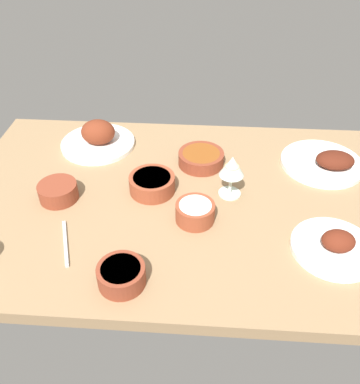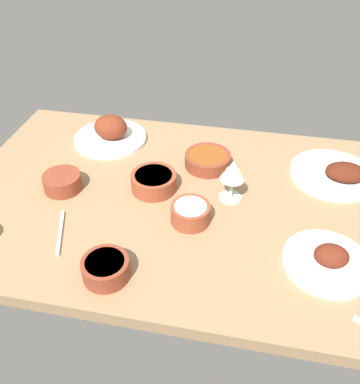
{
  "view_description": "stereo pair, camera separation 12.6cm",
  "coord_description": "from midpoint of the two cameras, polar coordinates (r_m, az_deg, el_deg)",
  "views": [
    {
      "loc": [
        6.81,
        -97.77,
        85.37
      ],
      "look_at": [
        0.0,
        0.0,
        6.0
      ],
      "focal_mm": 38.28,
      "sensor_mm": 36.0,
      "label": 1
    },
    {
      "loc": [
        19.29,
        -96.09,
        85.37
      ],
      "look_at": [
        0.0,
        0.0,
        6.0
      ],
      "focal_mm": 38.28,
      "sensor_mm": 36.0,
      "label": 2
    }
  ],
  "objects": [
    {
      "name": "bowl_onions",
      "position": [
        1.32,
        -13.5,
        1.35
      ],
      "size": [
        11.92,
        11.92,
        5.22
      ],
      "color": "brown",
      "rests_on": "dining_table"
    },
    {
      "name": "bowl_sauce",
      "position": [
        1.04,
        -6.87,
        -10.63
      ],
      "size": [
        11.92,
        11.92,
        5.36
      ],
      "color": "brown",
      "rests_on": "dining_table"
    },
    {
      "name": "plate_near_viewer",
      "position": [
        1.45,
        23.36,
        2.29
      ],
      "size": [
        27.74,
        27.74,
        6.81
      ],
      "color": "white",
      "rests_on": "dining_table"
    },
    {
      "name": "wine_glass",
      "position": [
        1.23,
        10.3,
        2.62
      ],
      "size": [
        7.6,
        7.6,
        14.0
      ],
      "color": "silver",
      "rests_on": "dining_table"
    },
    {
      "name": "plate_far_side",
      "position": [
        1.15,
        22.97,
        -8.93
      ],
      "size": [
        22.72,
        22.72,
        6.82
      ],
      "color": "white",
      "rests_on": "dining_table"
    },
    {
      "name": "bowl_cream",
      "position": [
        1.17,
        4.54,
        -3.04
      ],
      "size": [
        11.37,
        11.37,
        5.64
      ],
      "color": "brown",
      "rests_on": "dining_table"
    },
    {
      "name": "spoon_loose",
      "position": [
        1.18,
        -13.42,
        -5.61
      ],
      "size": [
        6.52,
        16.7,
        0.8
      ],
      "primitive_type": "cube",
      "rotation": [
        0.0,
        0.0,
        5.04
      ],
      "color": "silver",
      "rests_on": "dining_table"
    },
    {
      "name": "plate_center_main",
      "position": [
        1.54,
        -7.34,
        8.1
      ],
      "size": [
        26.68,
        26.68,
        10.0
      ],
      "color": "white",
      "rests_on": "dining_table"
    },
    {
      "name": "dining_table",
      "position": [
        1.29,
        2.8,
        -1.5
      ],
      "size": [
        140.0,
        90.0,
        4.0
      ],
      "primitive_type": "cube",
      "color": "#937551",
      "rests_on": "ground"
    },
    {
      "name": "bowl_pasta",
      "position": [
        1.29,
        -0.89,
        1.42
      ],
      "size": [
        14.36,
        14.36,
        5.47
      ],
      "color": "brown",
      "rests_on": "dining_table"
    },
    {
      "name": "bowl_soup",
      "position": [
        1.4,
        6.47,
        4.41
      ],
      "size": [
        15.54,
        15.54,
        4.54
      ],
      "color": "brown",
      "rests_on": "dining_table"
    }
  ]
}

